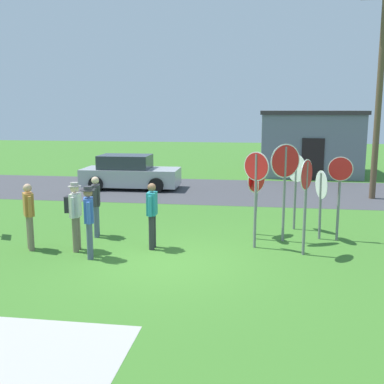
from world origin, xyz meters
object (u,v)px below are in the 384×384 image
parked_car_on_street (130,173)px  stop_sign_leaning_right (256,183)px  stop_sign_center_cluster (306,190)px  stop_sign_rear_right (340,185)px  person_in_dark_shirt (75,211)px  stop_sign_nearest (255,194)px  person_near_signs (89,218)px  utility_pole (380,89)px  stop_sign_far_back (321,193)px  person_in_blue (29,213)px  stop_sign_rear_left (257,188)px  person_with_sunhat (152,212)px  stop_sign_leaning_left (296,178)px  person_holding_notes (96,203)px  stop_sign_tallest (285,174)px

parked_car_on_street → stop_sign_leaning_right: 10.09m
stop_sign_leaning_right → stop_sign_center_cluster: stop_sign_leaning_right is taller
stop_sign_rear_right → person_in_dark_shirt: (-6.65, -1.95, -0.51)m
stop_sign_leaning_right → stop_sign_nearest: size_ratio=1.33×
person_near_signs → person_in_dark_shirt: 0.75m
utility_pole → parked_car_on_street: 10.89m
parked_car_on_street → stop_sign_center_cluster: (6.87, -8.71, 0.92)m
stop_sign_far_back → person_in_blue: stop_sign_far_back is taller
stop_sign_rear_left → person_in_dark_shirt: bearing=-153.8°
person_with_sunhat → person_in_dark_shirt: person_in_dark_shirt is taller
stop_sign_nearest → stop_sign_center_cluster: bearing=-45.8°
parked_car_on_street → stop_sign_leaning_right: bearing=-55.6°
stop_sign_center_cluster → stop_sign_leaning_left: stop_sign_center_cluster is taller
stop_sign_leaning_right → person_in_dark_shirt: 4.58m
stop_sign_center_cluster → person_holding_notes: stop_sign_center_cluster is taller
stop_sign_leaning_right → stop_sign_tallest: size_ratio=0.94×
stop_sign_leaning_left → person_near_signs: size_ratio=1.28×
stop_sign_rear_left → person_with_sunhat: (-2.59, -1.72, -0.39)m
stop_sign_rear_right → person_near_signs: 6.58m
stop_sign_center_cluster → stop_sign_nearest: bearing=134.2°
stop_sign_rear_left → person_holding_notes: size_ratio=1.17×
stop_sign_far_back → stop_sign_leaning_left: (-0.60, 0.98, 0.25)m
stop_sign_tallest → stop_sign_rear_right: bearing=12.6°
parked_car_on_street → person_with_sunhat: (3.10, -8.73, 0.26)m
parked_car_on_street → person_in_blue: 9.28m
stop_sign_center_cluster → person_holding_notes: 5.68m
person_in_blue → person_near_signs: bearing=-13.8°
stop_sign_tallest → person_in_dark_shirt: 5.49m
parked_car_on_street → stop_sign_leaning_right: size_ratio=1.75×
stop_sign_center_cluster → stop_sign_rear_left: bearing=124.8°
stop_sign_far_back → stop_sign_leaning_left: 1.17m
stop_sign_far_back → stop_sign_rear_left: size_ratio=0.96×
utility_pole → parked_car_on_street: (-10.24, 0.89, -3.60)m
stop_sign_leaning_left → stop_sign_nearest: size_ratio=1.20×
parked_car_on_street → person_holding_notes: size_ratio=2.56×
stop_sign_leaning_left → person_in_dark_shirt: stop_sign_leaning_left is taller
stop_sign_center_cluster → stop_sign_rear_left: size_ratio=1.19×
stop_sign_tallest → stop_sign_leaning_right: bearing=-136.9°
stop_sign_rear_left → person_in_blue: size_ratio=1.17×
utility_pole → stop_sign_center_cluster: 8.93m
stop_sign_nearest → person_in_dark_shirt: bearing=-158.7°
stop_sign_far_back → stop_sign_nearest: 1.77m
utility_pole → stop_sign_far_back: 7.55m
stop_sign_leaning_right → stop_sign_far_back: bearing=31.3°
person_holding_notes → stop_sign_nearest: bearing=4.9°
person_with_sunhat → person_in_dark_shirt: bearing=-166.0°
utility_pole → stop_sign_nearest: (-4.58, -6.58, -3.04)m
stop_sign_rear_left → utility_pole: bearing=53.3°
stop_sign_rear_left → person_near_signs: 4.74m
stop_sign_rear_right → utility_pole: bearing=69.6°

